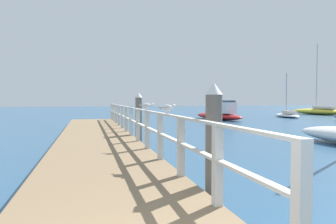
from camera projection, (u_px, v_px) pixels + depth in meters
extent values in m
cube|color=#846B4C|center=(97.00, 142.00, 11.62)|extent=(2.82, 21.23, 0.40)
cube|color=beige|center=(301.00, 206.00, 2.46)|extent=(0.12, 0.12, 1.11)
cube|color=beige|center=(217.00, 164.00, 4.04)|extent=(0.12, 0.12, 1.11)
cube|color=beige|center=(181.00, 146.00, 5.62)|extent=(0.12, 0.12, 1.11)
cube|color=beige|center=(160.00, 136.00, 7.20)|extent=(0.12, 0.12, 1.11)
cube|color=beige|center=(147.00, 129.00, 8.78)|extent=(0.12, 0.12, 1.11)
cube|color=beige|center=(138.00, 125.00, 10.36)|extent=(0.12, 0.12, 1.11)
cube|color=beige|center=(131.00, 121.00, 11.93)|extent=(0.12, 0.12, 1.11)
cube|color=beige|center=(126.00, 119.00, 13.51)|extent=(0.12, 0.12, 1.11)
cube|color=beige|center=(122.00, 117.00, 15.09)|extent=(0.12, 0.12, 1.11)
cube|color=beige|center=(119.00, 115.00, 16.67)|extent=(0.12, 0.12, 1.11)
cube|color=beige|center=(116.00, 114.00, 18.25)|extent=(0.12, 0.12, 1.11)
cube|color=beige|center=(114.00, 113.00, 19.83)|extent=(0.12, 0.12, 1.11)
cube|color=beige|center=(112.00, 112.00, 21.41)|extent=(0.12, 0.12, 1.11)
cube|color=beige|center=(131.00, 108.00, 11.91)|extent=(0.10, 19.63, 0.04)
cube|color=beige|center=(131.00, 120.00, 11.93)|extent=(0.10, 19.63, 0.04)
cylinder|color=#6B6056|center=(214.00, 151.00, 5.10)|extent=(0.28, 0.28, 1.90)
cone|color=white|center=(214.00, 89.00, 5.06)|extent=(0.29, 0.29, 0.20)
cylinder|color=#6B6056|center=(139.00, 121.00, 12.47)|extent=(0.28, 0.28, 1.90)
cone|color=white|center=(139.00, 95.00, 12.43)|extent=(0.29, 0.29, 0.20)
ellipsoid|color=white|center=(167.00, 108.00, 6.55)|extent=(0.27, 0.30, 0.15)
sphere|color=white|center=(173.00, 106.00, 6.44)|extent=(0.09, 0.09, 0.09)
cone|color=gold|center=(176.00, 106.00, 6.40)|extent=(0.05, 0.05, 0.02)
cone|color=#939399|center=(161.00, 107.00, 6.66)|extent=(0.10, 0.11, 0.07)
ellipsoid|color=#939399|center=(167.00, 107.00, 6.55)|extent=(0.27, 0.28, 0.04)
cylinder|color=tan|center=(168.00, 113.00, 6.58)|extent=(0.01, 0.01, 0.05)
cylinder|color=tan|center=(166.00, 113.00, 6.55)|extent=(0.01, 0.01, 0.05)
ellipsoid|color=white|center=(147.00, 106.00, 8.83)|extent=(0.31, 0.23, 0.15)
sphere|color=white|center=(152.00, 104.00, 8.80)|extent=(0.09, 0.09, 0.09)
cone|color=gold|center=(155.00, 104.00, 8.79)|extent=(0.06, 0.04, 0.02)
cone|color=#939399|center=(141.00, 105.00, 8.85)|extent=(0.10, 0.10, 0.07)
ellipsoid|color=#939399|center=(146.00, 105.00, 8.83)|extent=(0.28, 0.25, 0.04)
cylinder|color=tan|center=(146.00, 109.00, 8.86)|extent=(0.01, 0.01, 0.05)
cylinder|color=tan|center=(146.00, 109.00, 8.81)|extent=(0.01, 0.01, 0.05)
ellipsoid|color=white|center=(287.00, 115.00, 30.92)|extent=(2.53, 4.78, 0.38)
cylinder|color=#B2B2B7|center=(286.00, 93.00, 31.05)|extent=(0.10, 0.10, 4.12)
cylinder|color=#B2B2B7|center=(289.00, 110.00, 30.33)|extent=(0.44, 1.57, 0.08)
cube|color=beige|center=(289.00, 112.00, 30.36)|extent=(1.21, 1.79, 0.30)
ellipsoid|color=red|center=(218.00, 116.00, 27.52)|extent=(3.03, 6.69, 0.61)
cube|color=white|center=(222.00, 108.00, 26.91)|extent=(1.64, 2.76, 0.97)
cube|color=#334756|center=(222.00, 101.00, 26.89)|extent=(1.52, 2.49, 0.16)
ellipsoid|color=gold|center=(319.00, 112.00, 36.34)|extent=(3.80, 7.33, 0.74)
cylinder|color=#B2B2B7|center=(317.00, 76.00, 36.47)|extent=(0.10, 0.10, 7.77)
cylinder|color=#B2B2B7|center=(326.00, 106.00, 35.54)|extent=(0.63, 2.40, 0.08)
cube|color=beige|center=(325.00, 107.00, 35.58)|extent=(1.82, 2.74, 0.30)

